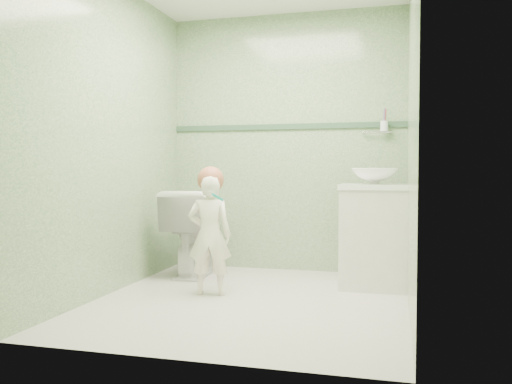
# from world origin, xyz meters

# --- Properties ---
(ground) EXTENTS (2.50, 2.50, 0.00)m
(ground) POSITION_xyz_m (0.00, 0.00, 0.00)
(ground) COLOR beige
(ground) RESTS_ON ground
(room_shell) EXTENTS (2.50, 2.54, 2.40)m
(room_shell) POSITION_xyz_m (0.00, 0.00, 1.20)
(room_shell) COLOR gray
(room_shell) RESTS_ON ground
(trim_stripe) EXTENTS (2.20, 0.02, 0.05)m
(trim_stripe) POSITION_xyz_m (0.00, 1.24, 1.35)
(trim_stripe) COLOR #34543D
(trim_stripe) RESTS_ON room_shell
(vanity) EXTENTS (0.52, 0.50, 0.80)m
(vanity) POSITION_xyz_m (0.84, 0.70, 0.40)
(vanity) COLOR white
(vanity) RESTS_ON ground
(counter) EXTENTS (0.54, 0.52, 0.04)m
(counter) POSITION_xyz_m (0.84, 0.70, 0.81)
(counter) COLOR white
(counter) RESTS_ON vanity
(basin) EXTENTS (0.37, 0.37, 0.13)m
(basin) POSITION_xyz_m (0.84, 0.70, 0.89)
(basin) COLOR white
(basin) RESTS_ON counter
(faucet) EXTENTS (0.03, 0.13, 0.18)m
(faucet) POSITION_xyz_m (0.84, 0.89, 0.97)
(faucet) COLOR silver
(faucet) RESTS_ON counter
(cup_holder) EXTENTS (0.26, 0.07, 0.21)m
(cup_holder) POSITION_xyz_m (0.89, 1.18, 1.33)
(cup_holder) COLOR silver
(cup_holder) RESTS_ON room_shell
(toilet) EXTENTS (0.45, 0.77, 0.77)m
(toilet) POSITION_xyz_m (-0.74, 0.80, 0.38)
(toilet) COLOR white
(toilet) RESTS_ON ground
(toddler) EXTENTS (0.37, 0.28, 0.91)m
(toddler) POSITION_xyz_m (-0.35, 0.10, 0.45)
(toddler) COLOR white
(toddler) RESTS_ON ground
(hair_cap) EXTENTS (0.20, 0.20, 0.20)m
(hair_cap) POSITION_xyz_m (-0.35, 0.13, 0.87)
(hair_cap) COLOR #A75D41
(hair_cap) RESTS_ON toddler
(teal_toothbrush) EXTENTS (0.11, 0.14, 0.08)m
(teal_toothbrush) POSITION_xyz_m (-0.25, -0.00, 0.75)
(teal_toothbrush) COLOR #05998D
(teal_toothbrush) RESTS_ON toddler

